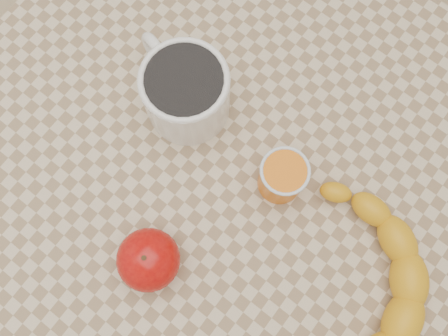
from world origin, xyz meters
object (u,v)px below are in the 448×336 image
Objects in this scene: banana at (355,293)px; apple at (149,260)px; coffee_mug at (185,90)px; orange_juice_glass at (282,177)px; table at (224,185)px.

apple is at bearing -165.02° from banana.
banana is (0.32, -0.07, -0.03)m from coffee_mug.
coffee_mug is 0.50× the size of banana.
orange_juice_glass is 0.17m from banana.
coffee_mug is (-0.10, 0.04, 0.14)m from table.
apple is (0.10, -0.20, -0.02)m from coffee_mug.
table is 11.01× the size of orange_juice_glass.
apple is 0.27× the size of banana.
coffee_mug is 0.22m from apple.
orange_juice_glass and apple have the same top height.
orange_juice_glass is (0.17, -0.01, -0.01)m from coffee_mug.
apple is at bearing -90.24° from table.
orange_juice_glass is at bearing -4.33° from coffee_mug.
banana is at bearing -12.86° from coffee_mug.
coffee_mug reaches higher than banana.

